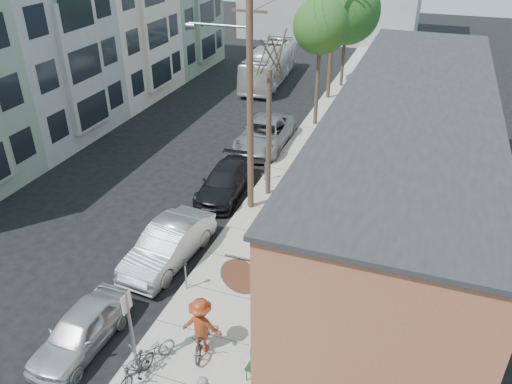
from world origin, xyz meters
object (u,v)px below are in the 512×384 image
(utility_pole_near, at_px, (249,96))
(car_2, at_px, (225,182))
(parked_bike_b, at_px, (150,353))
(patio_chair_a, at_px, (272,331))
(car_0, at_px, (81,330))
(cyclist, at_px, (201,325))
(sign_post, at_px, (130,321))
(tree_leafy_far, at_px, (347,11))
(patron_green, at_px, (273,303))
(car_1, at_px, (168,245))
(tree_bare, at_px, (269,135))
(car_3, at_px, (265,134))
(parking_meter_far, at_px, (265,166))
(tree_leafy_mid, at_px, (321,27))
(patio_chair_b, at_px, (255,367))
(bus, at_px, (269,65))
(parking_meter_near, at_px, (185,270))
(parked_bike_a, at_px, (136,369))

(utility_pole_near, xyz_separation_m, car_2, (-1.59, 0.88, -4.73))
(parked_bike_b, bearing_deg, patio_chair_a, 63.43)
(patio_chair_a, relative_size, car_0, 0.23)
(cyclist, bearing_deg, sign_post, 30.20)
(tree_leafy_far, relative_size, parked_bike_b, 4.60)
(patron_green, bearing_deg, sign_post, -34.92)
(car_1, bearing_deg, tree_bare, 77.02)
(utility_pole_near, distance_m, car_2, 5.07)
(car_2, height_order, car_3, car_3)
(utility_pole_near, bearing_deg, tree_bare, 74.20)
(parking_meter_far, distance_m, cyclist, 11.25)
(tree_leafy_far, height_order, patron_green, tree_leafy_far)
(tree_leafy_mid, bearing_deg, tree_leafy_far, 90.00)
(tree_bare, height_order, patio_chair_b, tree_bare)
(parking_meter_far, relative_size, cyclist, 0.64)
(tree_bare, relative_size, tree_leafy_far, 0.76)
(patio_chair_b, bearing_deg, bus, 115.37)
(parking_meter_near, xyz_separation_m, patio_chair_a, (3.69, -1.36, -0.39))
(parked_bike_a, height_order, parked_bike_b, parked_bike_a)
(parking_meter_near, xyz_separation_m, parked_bike_b, (0.54, -3.46, -0.38))
(patio_chair_b, height_order, bus, bus)
(parking_meter_near, bearing_deg, car_0, -119.40)
(bus, bearing_deg, cyclist, -79.75)
(car_2, bearing_deg, parked_bike_b, -83.26)
(tree_leafy_mid, bearing_deg, tree_bare, -90.00)
(car_0, bearing_deg, cyclist, 16.49)
(parking_meter_far, xyz_separation_m, utility_pole_near, (0.14, -2.59, 4.43))
(sign_post, distance_m, parked_bike_a, 1.39)
(cyclist, relative_size, car_0, 0.50)
(patron_green, bearing_deg, car_2, -133.40)
(parking_meter_near, distance_m, parking_meter_far, 8.74)
(patron_green, distance_m, car_3, 14.43)
(tree_leafy_far, bearing_deg, parked_bike_b, -90.01)
(parking_meter_far, distance_m, patron_green, 9.99)
(tree_bare, xyz_separation_m, tree_leafy_far, (-0.00, 17.81, 2.49))
(tree_bare, bearing_deg, car_3, 110.50)
(patron_green, bearing_deg, tree_leafy_mid, -156.73)
(tree_leafy_far, bearing_deg, car_2, -96.21)
(tree_leafy_far, relative_size, car_1, 1.67)
(utility_pole_near, bearing_deg, bus, 105.76)
(parking_meter_near, height_order, patio_chair_b, parking_meter_near)
(patron_green, height_order, car_3, patron_green)
(tree_leafy_far, relative_size, car_0, 2.03)
(car_1, bearing_deg, parking_meter_near, -39.23)
(tree_leafy_far, distance_m, car_3, 13.53)
(sign_post, xyz_separation_m, patio_chair_a, (3.59, 2.21, -1.24))
(patio_chair_b, distance_m, patron_green, 2.29)
(patio_chair_b, bearing_deg, patio_chair_a, 96.57)
(patron_green, bearing_deg, parking_meter_near, -86.32)
(parked_bike_a, relative_size, car_2, 0.33)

